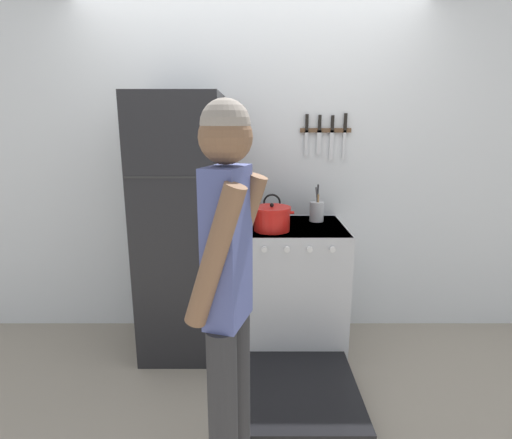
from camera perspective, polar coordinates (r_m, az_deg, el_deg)
The scene contains 9 objects.
ground_plane at distance 3.47m, azimuth -0.48°, elevation -14.62°, with size 14.00×14.00×0.00m, color gray.
wall_back at distance 3.11m, azimuth -0.52°, elevation 6.86°, with size 10.00×0.06×2.55m.
refrigerator at distance 2.88m, azimuth -10.32°, elevation -1.19°, with size 0.58×0.67×1.83m.
stove_range at distance 2.95m, azimuth 5.35°, elevation -9.93°, with size 0.72×1.40×0.93m.
dutch_oven_pot at distance 2.68m, azimuth 2.34°, elevation 0.15°, with size 0.30×0.26×0.19m.
tea_kettle at distance 2.94m, azimuth 2.40°, elevation 0.87°, with size 0.21×0.16×0.21m.
utensil_jar at distance 2.97m, azimuth 8.74°, elevation 1.21°, with size 0.10×0.10×0.27m.
person at distance 1.64m, azimuth -3.94°, elevation -9.87°, with size 0.35×0.41×1.73m.
wall_knife_strip at distance 3.09m, azimuth 10.03°, elevation 12.50°, with size 0.38×0.03×0.34m.
Camera 1 is at (0.03, -3.06, 1.64)m, focal length 28.00 mm.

